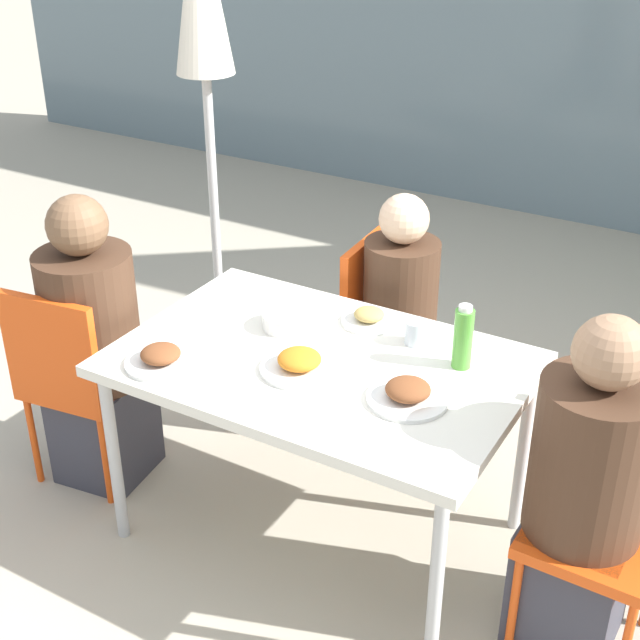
{
  "coord_description": "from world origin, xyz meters",
  "views": [
    {
      "loc": [
        1.3,
        -2.23,
        2.28
      ],
      "look_at": [
        0.0,
        0.0,
        0.9
      ],
      "focal_mm": 50.0,
      "sensor_mm": 36.0,
      "label": 1
    }
  ],
  "objects_px": {
    "closed_umbrella": "(204,33)",
    "salad_bowl": "(286,320)",
    "chair_left": "(73,372)",
    "person_right": "(584,500)",
    "bottle": "(463,338)",
    "chair_right": "(606,502)",
    "person_far": "(399,328)",
    "drinking_cup": "(416,332)",
    "chair_far": "(386,323)",
    "person_left": "(95,352)"
  },
  "relations": [
    {
      "from": "salad_bowl",
      "to": "person_left",
      "type": "bearing_deg",
      "value": -160.61
    },
    {
      "from": "person_far",
      "to": "chair_left",
      "type": "bearing_deg",
      "value": -48.73
    },
    {
      "from": "chair_right",
      "to": "person_left",
      "type": "bearing_deg",
      "value": 6.68
    },
    {
      "from": "person_left",
      "to": "salad_bowl",
      "type": "height_order",
      "value": "person_left"
    },
    {
      "from": "chair_right",
      "to": "bottle",
      "type": "bearing_deg",
      "value": -12.84
    },
    {
      "from": "person_right",
      "to": "chair_right",
      "type": "bearing_deg",
      "value": -121.92
    },
    {
      "from": "person_left",
      "to": "bottle",
      "type": "height_order",
      "value": "person_left"
    },
    {
      "from": "drinking_cup",
      "to": "salad_bowl",
      "type": "xyz_separation_m",
      "value": [
        -0.45,
        -0.13,
        -0.01
      ]
    },
    {
      "from": "person_left",
      "to": "chair_right",
      "type": "xyz_separation_m",
      "value": [
        1.92,
        0.17,
        -0.06
      ]
    },
    {
      "from": "chair_left",
      "to": "person_far",
      "type": "xyz_separation_m",
      "value": [
        0.94,
        0.91,
        0.02
      ]
    },
    {
      "from": "person_left",
      "to": "closed_umbrella",
      "type": "distance_m",
      "value": 1.46
    },
    {
      "from": "person_left",
      "to": "closed_umbrella",
      "type": "relative_size",
      "value": 0.55
    },
    {
      "from": "chair_right",
      "to": "bottle",
      "type": "xyz_separation_m",
      "value": [
        -0.56,
        0.14,
        0.35
      ]
    },
    {
      "from": "person_far",
      "to": "chair_right",
      "type": "bearing_deg",
      "value": 54.91
    },
    {
      "from": "person_far",
      "to": "closed_umbrella",
      "type": "height_order",
      "value": "closed_umbrella"
    },
    {
      "from": "drinking_cup",
      "to": "salad_bowl",
      "type": "height_order",
      "value": "drinking_cup"
    },
    {
      "from": "chair_left",
      "to": "person_right",
      "type": "relative_size",
      "value": 0.74
    },
    {
      "from": "person_left",
      "to": "bottle",
      "type": "relative_size",
      "value": 5.28
    },
    {
      "from": "chair_far",
      "to": "bottle",
      "type": "distance_m",
      "value": 0.85
    },
    {
      "from": "chair_far",
      "to": "drinking_cup",
      "type": "height_order",
      "value": "chair_far"
    },
    {
      "from": "salad_bowl",
      "to": "person_far",
      "type": "bearing_deg",
      "value": 71.89
    },
    {
      "from": "chair_left",
      "to": "chair_right",
      "type": "xyz_separation_m",
      "value": [
        1.96,
        0.26,
        0.0
      ]
    },
    {
      "from": "chair_left",
      "to": "person_left",
      "type": "height_order",
      "value": "person_left"
    },
    {
      "from": "bottle",
      "to": "salad_bowl",
      "type": "relative_size",
      "value": 1.33
    },
    {
      "from": "drinking_cup",
      "to": "chair_left",
      "type": "bearing_deg",
      "value": -158.8
    },
    {
      "from": "chair_right",
      "to": "bottle",
      "type": "height_order",
      "value": "bottle"
    },
    {
      "from": "person_right",
      "to": "drinking_cup",
      "type": "relative_size",
      "value": 13.52
    },
    {
      "from": "chair_far",
      "to": "person_left",
      "type": "bearing_deg",
      "value": -46.04
    },
    {
      "from": "chair_left",
      "to": "chair_far",
      "type": "bearing_deg",
      "value": 40.71
    },
    {
      "from": "person_far",
      "to": "drinking_cup",
      "type": "height_order",
      "value": "person_far"
    },
    {
      "from": "person_left",
      "to": "person_far",
      "type": "height_order",
      "value": "person_left"
    },
    {
      "from": "person_right",
      "to": "bottle",
      "type": "distance_m",
      "value": 0.63
    },
    {
      "from": "drinking_cup",
      "to": "person_right",
      "type": "bearing_deg",
      "value": -22.22
    },
    {
      "from": "person_far",
      "to": "bottle",
      "type": "distance_m",
      "value": 0.76
    },
    {
      "from": "chair_right",
      "to": "closed_umbrella",
      "type": "xyz_separation_m",
      "value": [
        -2.1,
        0.87,
        1.06
      ]
    },
    {
      "from": "person_right",
      "to": "drinking_cup",
      "type": "xyz_separation_m",
      "value": [
        -0.7,
        0.29,
        0.24
      ]
    },
    {
      "from": "bottle",
      "to": "person_right",
      "type": "bearing_deg",
      "value": -23.69
    },
    {
      "from": "chair_far",
      "to": "bottle",
      "type": "height_order",
      "value": "bottle"
    },
    {
      "from": "chair_far",
      "to": "chair_right",
      "type": "bearing_deg",
      "value": 55.14
    },
    {
      "from": "chair_left",
      "to": "closed_umbrella",
      "type": "relative_size",
      "value": 0.39
    },
    {
      "from": "drinking_cup",
      "to": "salad_bowl",
      "type": "relative_size",
      "value": 0.51
    },
    {
      "from": "closed_umbrella",
      "to": "salad_bowl",
      "type": "height_order",
      "value": "closed_umbrella"
    },
    {
      "from": "chair_left",
      "to": "person_left",
      "type": "distance_m",
      "value": 0.11
    },
    {
      "from": "person_right",
      "to": "chair_left",
      "type": "bearing_deg",
      "value": 6.93
    },
    {
      "from": "person_right",
      "to": "drinking_cup",
      "type": "height_order",
      "value": "person_right"
    },
    {
      "from": "bottle",
      "to": "drinking_cup",
      "type": "distance_m",
      "value": 0.22
    },
    {
      "from": "chair_left",
      "to": "bottle",
      "type": "distance_m",
      "value": 1.5
    },
    {
      "from": "person_right",
      "to": "closed_umbrella",
      "type": "xyz_separation_m",
      "value": [
        -2.05,
        0.95,
        1.02
      ]
    },
    {
      "from": "person_right",
      "to": "chair_far",
      "type": "xyz_separation_m",
      "value": [
        -1.05,
        0.77,
        -0.04
      ]
    },
    {
      "from": "chair_left",
      "to": "closed_umbrella",
      "type": "distance_m",
      "value": 1.56
    }
  ]
}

